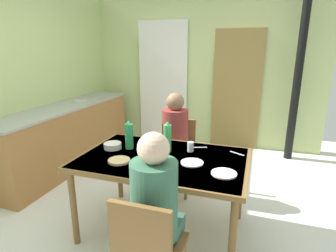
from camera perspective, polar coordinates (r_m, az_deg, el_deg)
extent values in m
plane|color=silver|center=(3.05, -4.19, -17.83)|extent=(6.45, 6.45, 0.00)
cube|color=#BECD85|center=(4.93, 6.74, 11.15)|extent=(4.12, 0.10, 2.58)
cube|color=#BBCF80|center=(4.20, -26.90, 8.71)|extent=(0.10, 3.72, 2.58)
cube|color=olive|center=(4.80, 14.13, 7.18)|extent=(0.80, 0.05, 2.00)
cylinder|color=black|center=(4.52, 25.47, 9.29)|extent=(0.12, 0.12, 2.58)
cube|color=white|center=(5.04, -1.09, 8.99)|extent=(0.90, 0.03, 2.16)
cube|color=#A26C39|center=(4.31, -20.28, -2.04)|extent=(0.60, 2.51, 0.87)
cube|color=#9E9E99|center=(4.20, -20.87, 3.81)|extent=(0.61, 2.56, 0.03)
cylinder|color=#B7B7BC|center=(4.49, -17.91, 5.07)|extent=(0.21, 0.21, 0.01)
cube|color=brown|center=(2.47, -1.10, -6.95)|extent=(1.49, 0.98, 0.04)
cube|color=beige|center=(2.46, -1.10, -6.54)|extent=(1.43, 0.94, 0.00)
cylinder|color=brown|center=(2.61, -19.08, -15.82)|extent=(0.06, 0.06, 0.71)
cylinder|color=brown|center=(2.19, 13.27, -22.32)|extent=(0.06, 0.06, 0.71)
cylinder|color=brown|center=(3.23, -10.07, -8.77)|extent=(0.06, 0.06, 0.71)
cylinder|color=brown|center=(2.89, 14.91, -12.17)|extent=(0.06, 0.06, 0.71)
cube|color=brown|center=(1.94, -3.32, -24.06)|extent=(0.40, 0.40, 0.04)
cube|color=brown|center=(1.68, -5.88, -22.26)|extent=(0.38, 0.04, 0.42)
cube|color=brown|center=(3.28, 1.69, -6.32)|extent=(0.40, 0.40, 0.04)
cube|color=brown|center=(3.37, 2.60, -1.91)|extent=(0.38, 0.04, 0.42)
cylinder|color=brown|center=(3.20, 3.74, -11.84)|extent=(0.04, 0.04, 0.41)
cylinder|color=brown|center=(3.29, -2.11, -10.98)|extent=(0.04, 0.04, 0.41)
cylinder|color=brown|center=(3.49, 5.17, -9.34)|extent=(0.04, 0.04, 0.41)
cylinder|color=brown|center=(3.58, -0.19, -8.64)|extent=(0.04, 0.04, 0.41)
cube|color=#355F50|center=(2.02, -1.58, -20.01)|extent=(0.30, 0.22, 0.12)
cylinder|color=#38664C|center=(1.79, -2.88, -15.22)|extent=(0.30, 0.30, 0.52)
sphere|color=beige|center=(1.64, -3.05, -4.68)|extent=(0.20, 0.20, 0.20)
cube|color=brown|center=(3.12, 0.85, -6.36)|extent=(0.30, 0.22, 0.12)
cylinder|color=maroon|center=(3.13, 1.47, -1.22)|extent=(0.30, 0.30, 0.52)
sphere|color=#846047|center=(3.05, 1.52, 5.08)|extent=(0.20, 0.20, 0.20)
cylinder|color=green|center=(2.54, -0.12, -2.64)|extent=(0.07, 0.07, 0.26)
cone|color=green|center=(2.50, -0.13, 0.60)|extent=(0.05, 0.05, 0.04)
cylinder|color=#2C9B55|center=(2.65, -8.13, -2.14)|extent=(0.08, 0.08, 0.25)
cone|color=#33A45D|center=(2.61, -8.25, 0.79)|extent=(0.06, 0.06, 0.04)
cylinder|color=silver|center=(2.71, -11.46, -4.06)|extent=(0.17, 0.17, 0.05)
cylinder|color=white|center=(2.34, 5.04, -7.63)|extent=(0.19, 0.19, 0.01)
cylinder|color=white|center=(2.19, 11.61, -9.68)|extent=(0.20, 0.20, 0.01)
cylinder|color=white|center=(2.34, -1.90, -7.66)|extent=(0.20, 0.20, 0.01)
cylinder|color=silver|center=(2.59, 4.72, -4.34)|extent=(0.06, 0.06, 0.09)
cylinder|color=#DBB77A|center=(2.40, -10.18, -7.12)|extent=(0.19, 0.19, 0.02)
cube|color=silver|center=(2.12, -1.50, -10.37)|extent=(0.15, 0.06, 0.00)
cube|color=silver|center=(2.78, -1.27, -3.79)|extent=(0.14, 0.08, 0.00)
cube|color=silver|center=(2.70, 6.60, -4.46)|extent=(0.15, 0.07, 0.00)
cube|color=silver|center=(2.62, 14.21, -5.57)|extent=(0.14, 0.08, 0.00)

